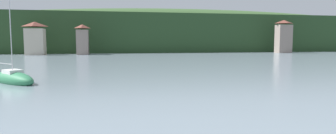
{
  "coord_description": "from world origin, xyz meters",
  "views": [
    {
      "loc": [
        -4.33,
        19.4,
        3.83
      ],
      "look_at": [
        0.0,
        41.65,
        1.76
      ],
      "focal_mm": 30.83,
      "sensor_mm": 36.0,
      "label": 1
    }
  ],
  "objects": [
    {
      "name": "shore_building_westcentral",
      "position": [
        -12.29,
        102.92,
        4.06
      ],
      "size": [
        3.24,
        4.24,
        8.36
      ],
      "color": "gray",
      "rests_on": "ground_plane"
    },
    {
      "name": "shore_building_central",
      "position": [
        49.16,
        102.45,
        5.05
      ],
      "size": [
        4.69,
        3.23,
        10.35
      ],
      "color": "gray",
      "rests_on": "ground_plane"
    },
    {
      "name": "shore_building_west",
      "position": [
        -24.58,
        102.76,
        4.34
      ],
      "size": [
        5.02,
        3.89,
        8.93
      ],
      "color": "#BCB29E",
      "rests_on": "ground_plane"
    },
    {
      "name": "wooded_hillside",
      "position": [
        13.27,
        134.46,
        5.38
      ],
      "size": [
        352.0,
        45.01,
        25.61
      ],
      "color": "#264223",
      "rests_on": "ground_plane"
    },
    {
      "name": "sailboat_mid_5",
      "position": [
        -13.25,
        47.71,
        0.37
      ],
      "size": [
        5.74,
        6.13,
        9.13
      ],
      "rotation": [
        0.0,
        0.0,
        5.44
      ],
      "color": "#2D754C",
      "rests_on": "ground_plane"
    }
  ]
}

